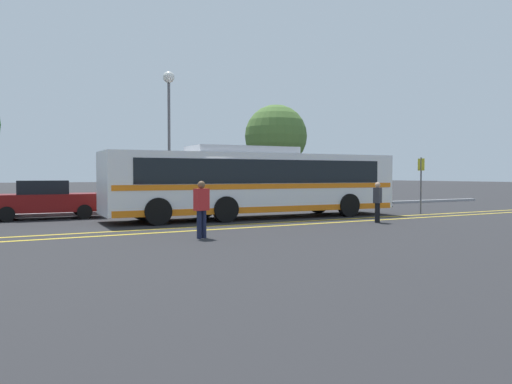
{
  "coord_description": "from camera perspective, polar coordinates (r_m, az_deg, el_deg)",
  "views": [
    {
      "loc": [
        -8.62,
        -18.41,
        1.82
      ],
      "look_at": [
        1.49,
        -0.07,
        1.1
      ],
      "focal_mm": 35.0,
      "sensor_mm": 36.0,
      "label": 1
    }
  ],
  "objects": [
    {
      "name": "curb_strip",
      "position": [
        25.52,
        -5.47,
        -1.95
      ],
      "size": [
        40.56,
        0.36,
        0.15
      ],
      "primitive_type": "cube",
      "color": "#99999E",
      "rests_on": "ground_plane"
    },
    {
      "name": "lane_strip_0",
      "position": [
        19.13,
        3.19,
        -3.47
      ],
      "size": [
        32.56,
        0.2,
        0.01
      ],
      "primitive_type": "cube",
      "rotation": [
        0.0,
        0.0,
        1.57
      ],
      "color": "gold",
      "rests_on": "ground_plane"
    },
    {
      "name": "transit_bus",
      "position": [
        20.93,
        -0.04,
        1.22
      ],
      "size": [
        12.97,
        3.12,
        2.98
      ],
      "rotation": [
        0.0,
        0.0,
        -1.62
      ],
      "color": "white",
      "rests_on": "ground_plane"
    },
    {
      "name": "bus_stop_sign",
      "position": [
        24.46,
        18.34,
        1.48
      ],
      "size": [
        0.07,
        0.4,
        2.63
      ],
      "rotation": [
        0.0,
        0.0,
        -1.62
      ],
      "color": "#59595E",
      "rests_on": "ground_plane"
    },
    {
      "name": "ground_plane",
      "position": [
        20.41,
        -3.76,
        -3.14
      ],
      "size": [
        220.0,
        220.0,
        0.0
      ],
      "primitive_type": "plane",
      "color": "#262628"
    },
    {
      "name": "tree_1",
      "position": [
        32.76,
        2.29,
        6.41
      ],
      "size": [
        4.06,
        4.06,
        6.39
      ],
      "color": "#513823",
      "rests_on": "ground_plane"
    },
    {
      "name": "parked_car_2",
      "position": [
        23.72,
        -10.29,
        -0.68
      ],
      "size": [
        4.04,
        2.1,
        1.46
      ],
      "rotation": [
        0.0,
        0.0,
        -1.51
      ],
      "color": "silver",
      "rests_on": "ground_plane"
    },
    {
      "name": "pedestrian_1",
      "position": [
        19.52,
        13.71,
        -0.89
      ],
      "size": [
        0.47,
        0.4,
        1.53
      ],
      "rotation": [
        0.0,
        0.0,
        0.52
      ],
      "color": "black",
      "rests_on": "ground_plane"
    },
    {
      "name": "parked_car_1",
      "position": [
        22.33,
        -22.97,
        -0.82
      ],
      "size": [
        4.72,
        2.05,
        1.59
      ],
      "rotation": [
        0.0,
        0.0,
        -1.63
      ],
      "color": "maroon",
      "rests_on": "ground_plane"
    },
    {
      "name": "street_lamp",
      "position": [
        26.01,
        -9.93,
        9.79
      ],
      "size": [
        0.58,
        0.58,
        7.05
      ],
      "color": "#59595E",
      "rests_on": "ground_plane"
    },
    {
      "name": "pedestrian_0",
      "position": [
        14.36,
        -6.25,
        -1.58
      ],
      "size": [
        0.46,
        0.32,
        1.64
      ],
      "rotation": [
        0.0,
        0.0,
        0.24
      ],
      "color": "#191E38",
      "rests_on": "ground_plane"
    },
    {
      "name": "lane_strip_1",
      "position": [
        18.28,
        4.89,
        -3.73
      ],
      "size": [
        32.56,
        0.2,
        0.01
      ],
      "primitive_type": "cube",
      "rotation": [
        0.0,
        0.0,
        1.57
      ],
      "color": "gold",
      "rests_on": "ground_plane"
    }
  ]
}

